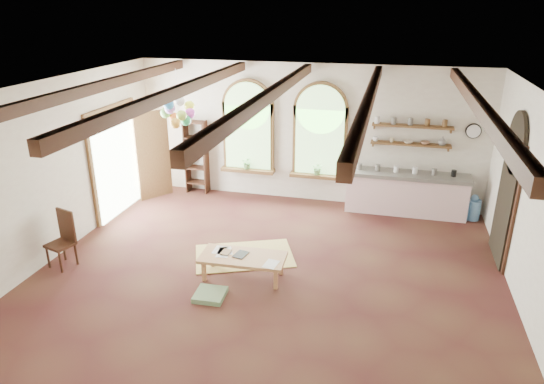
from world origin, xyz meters
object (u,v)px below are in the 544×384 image
(kitchen_counter, at_px, (406,193))
(coffee_table, at_px, (243,258))
(side_chair, at_px, (63,251))
(balloon_cluster, at_px, (178,112))

(kitchen_counter, height_order, coffee_table, kitchen_counter)
(kitchen_counter, bearing_deg, coffee_table, -127.52)
(side_chair, distance_m, balloon_cluster, 3.48)
(side_chair, height_order, balloon_cluster, balloon_cluster)
(kitchen_counter, xyz_separation_m, side_chair, (-5.94, -3.91, -0.18))
(kitchen_counter, relative_size, balloon_cluster, 2.35)
(coffee_table, relative_size, balloon_cluster, 1.29)
(coffee_table, distance_m, balloon_cluster, 3.54)
(kitchen_counter, distance_m, coffee_table, 4.43)
(coffee_table, distance_m, side_chair, 3.27)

